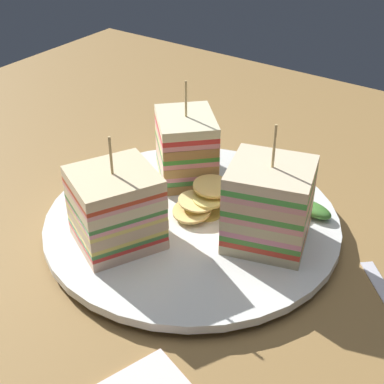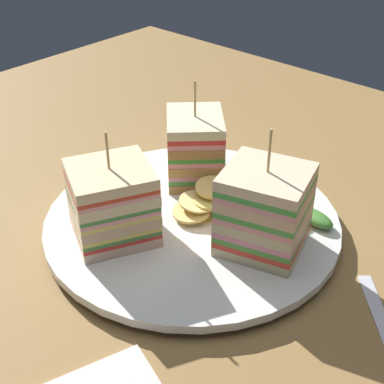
# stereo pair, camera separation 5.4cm
# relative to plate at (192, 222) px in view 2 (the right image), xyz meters

# --- Properties ---
(ground_plane) EXTENTS (1.06, 0.93, 0.02)m
(ground_plane) POSITION_rel_plate_xyz_m (0.00, 0.00, -0.02)
(ground_plane) COLOR olive
(plate) EXTENTS (0.29, 0.29, 0.02)m
(plate) POSITION_rel_plate_xyz_m (0.00, 0.00, 0.00)
(plate) COLOR white
(plate) RESTS_ON ground_plane
(sandwich_wedge_0) EXTENTS (0.09, 0.09, 0.12)m
(sandwich_wedge_0) POSITION_rel_plate_xyz_m (-0.08, -0.01, 0.05)
(sandwich_wedge_0) COLOR #D1BC8C
(sandwich_wedge_0) RESTS_ON plate
(sandwich_wedge_1) EXTENTS (0.09, 0.09, 0.11)m
(sandwich_wedge_1) POSITION_rel_plate_xyz_m (0.05, -0.06, 0.04)
(sandwich_wedge_1) COLOR #CFB482
(sandwich_wedge_1) RESTS_ON plate
(sandwich_wedge_2) EXTENTS (0.09, 0.10, 0.11)m
(sandwich_wedge_2) POSITION_rel_plate_xyz_m (0.03, 0.07, 0.04)
(sandwich_wedge_2) COLOR beige
(sandwich_wedge_2) RESTS_ON plate
(chip_pile) EXTENTS (0.06, 0.08, 0.03)m
(chip_pile) POSITION_rel_plate_xyz_m (-0.00, -0.02, 0.02)
(chip_pile) COLOR #D1C05B
(chip_pile) RESTS_ON plate
(salad_garnish) EXTENTS (0.07, 0.05, 0.01)m
(salad_garnish) POSITION_rel_plate_xyz_m (-0.08, -0.07, 0.01)
(salad_garnish) COLOR #64AC50
(salad_garnish) RESTS_ON plate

